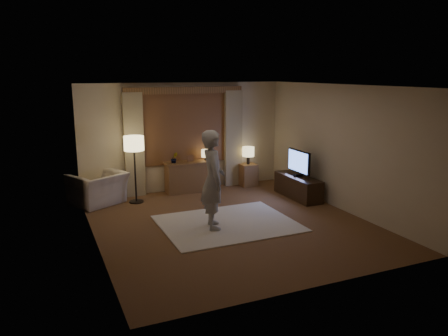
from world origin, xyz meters
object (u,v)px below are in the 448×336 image
sideboard (191,177)px  armchair (98,189)px  tv_stand (298,187)px  person (213,180)px  side_table (248,175)px

sideboard → armchair: (-2.20, -0.18, -0.00)m
tv_stand → person: bearing=-156.6°
armchair → tv_stand: (4.30, -1.30, -0.10)m
side_table → person: bearing=-128.1°
armchair → tv_stand: armchair is taller
sideboard → person: size_ratio=0.66×
side_table → tv_stand: size_ratio=0.40×
tv_stand → person: person is taller
sideboard → side_table: sideboard is taller
person → armchair: bearing=48.2°
armchair → person: person is taller
side_table → person: (-1.99, -2.54, 0.65)m
sideboard → side_table: bearing=-1.9°
armchair → person: bearing=96.6°
armchair → side_table: (3.73, 0.13, -0.07)m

